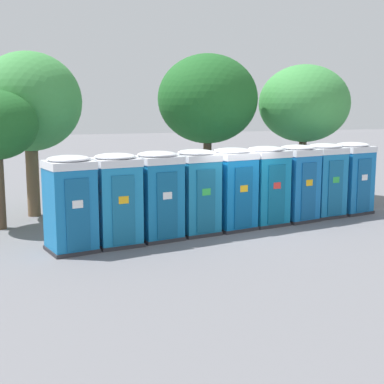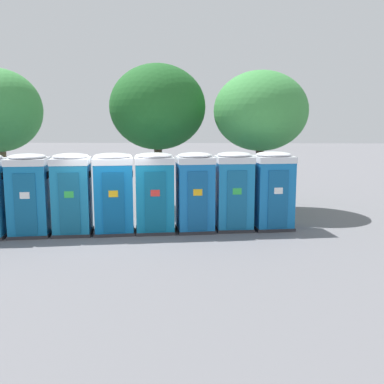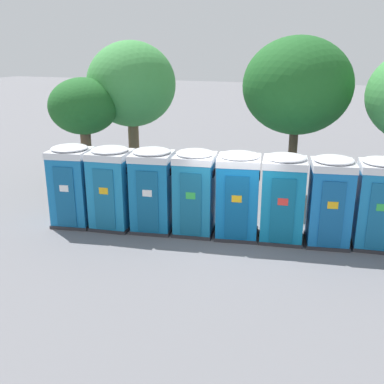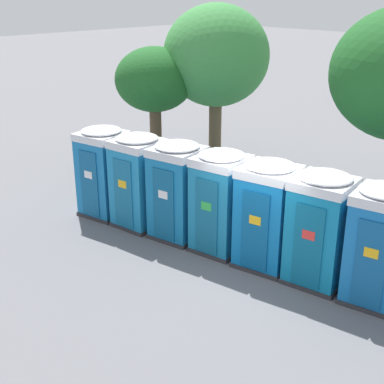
{
  "view_description": "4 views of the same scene",
  "coord_description": "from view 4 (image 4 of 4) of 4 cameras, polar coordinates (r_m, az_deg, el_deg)",
  "views": [
    {
      "loc": [
        -6.94,
        -14.73,
        3.78
      ],
      "look_at": [
        -1.43,
        -0.11,
        1.28
      ],
      "focal_mm": 50.0,
      "sensor_mm": 36.0,
      "label": 1
    },
    {
      "loc": [
        3.08,
        -13.68,
        3.51
      ],
      "look_at": [
        2.43,
        0.52,
        1.27
      ],
      "focal_mm": 42.0,
      "sensor_mm": 36.0,
      "label": 2
    },
    {
      "loc": [
        3.07,
        -11.92,
        5.36
      ],
      "look_at": [
        -1.36,
        -0.1,
        1.27
      ],
      "focal_mm": 42.0,
      "sensor_mm": 36.0,
      "label": 3
    },
    {
      "loc": [
        6.69,
        -8.94,
        6.16
      ],
      "look_at": [
        -2.11,
        -0.22,
        1.34
      ],
      "focal_mm": 50.0,
      "sensor_mm": 36.0,
      "label": 4
    }
  ],
  "objects": [
    {
      "name": "ground_plane",
      "position": [
        12.76,
        7.47,
        -7.8
      ],
      "size": [
        120.0,
        120.0,
        0.0
      ],
      "primitive_type": "plane",
      "color": "slate"
    },
    {
      "name": "portapotty_0",
      "position": [
        15.15,
        -9.41,
        2.2
      ],
      "size": [
        1.39,
        1.4,
        2.54
      ],
      "color": "#2D2D33",
      "rests_on": "ground"
    },
    {
      "name": "portapotty_1",
      "position": [
        14.31,
        -5.75,
        1.24
      ],
      "size": [
        1.35,
        1.34,
        2.54
      ],
      "color": "#2D2D33",
      "rests_on": "ground"
    },
    {
      "name": "portapotty_2",
      "position": [
        13.56,
        -1.57,
        0.19
      ],
      "size": [
        1.4,
        1.39,
        2.54
      ],
      "color": "#2D2D33",
      "rests_on": "ground"
    },
    {
      "name": "portapotty_3",
      "position": [
        12.89,
        3.03,
        -0.99
      ],
      "size": [
        1.34,
        1.37,
        2.54
      ],
      "color": "#2D2D33",
      "rests_on": "ground"
    },
    {
      "name": "portapotty_4",
      "position": [
        12.28,
        8.0,
        -2.35
      ],
      "size": [
        1.45,
        1.42,
        2.54
      ],
      "color": "#2D2D33",
      "rests_on": "ground"
    },
    {
      "name": "portapotty_5",
      "position": [
        11.79,
        13.5,
        -3.78
      ],
      "size": [
        1.4,
        1.38,
        2.54
      ],
      "color": "#2D2D33",
      "rests_on": "ground"
    },
    {
      "name": "portapotty_6",
      "position": [
        11.42,
        19.39,
        -5.32
      ],
      "size": [
        1.38,
        1.4,
        2.54
      ],
      "color": "#2D2D33",
      "rests_on": "ground"
    },
    {
      "name": "street_tree_1",
      "position": [
        18.06,
        -4.02,
        11.73
      ],
      "size": [
        2.62,
        2.62,
        4.3
      ],
      "color": "brown",
      "rests_on": "ground"
    },
    {
      "name": "street_tree_3",
      "position": [
        18.31,
        2.6,
        14.23
      ],
      "size": [
        3.54,
        3.54,
        5.63
      ],
      "color": "brown",
      "rests_on": "ground"
    }
  ]
}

